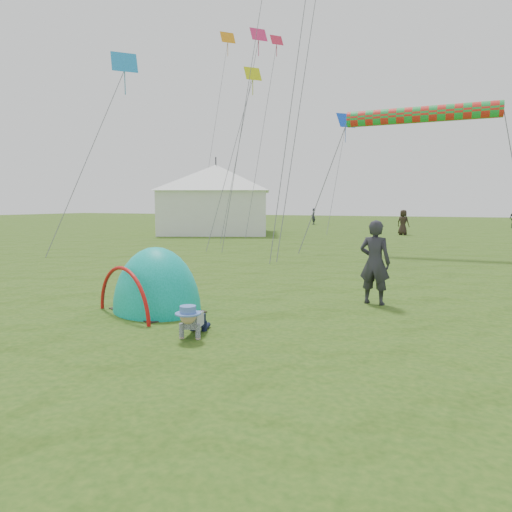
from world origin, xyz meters
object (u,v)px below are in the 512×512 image
at_px(crawling_toddler, 192,319).
at_px(standing_adult, 375,262).
at_px(event_marquee, 216,197).
at_px(popup_tent, 157,310).

bearing_deg(crawling_toddler, standing_adult, 43.82).
xyz_separation_m(crawling_toddler, event_marquee, (-11.46, 22.05, 2.25)).
bearing_deg(popup_tent, standing_adult, 54.75).
height_order(standing_adult, event_marquee, event_marquee).
bearing_deg(event_marquee, crawling_toddler, -84.55).
distance_m(popup_tent, event_marquee, 23.21).
relative_size(crawling_toddler, standing_adult, 0.41).
bearing_deg(crawling_toddler, event_marquee, 103.72).
bearing_deg(event_marquee, standing_adult, -75.61).
bearing_deg(popup_tent, event_marquee, 139.07).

